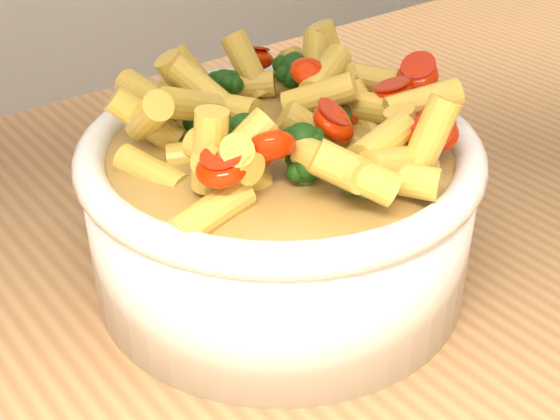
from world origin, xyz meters
TOP-DOWN VIEW (x-y plane):
  - table at (0.00, 0.00)m, footprint 1.20×0.80m
  - serving_bowl at (-0.11, 0.07)m, footprint 0.23×0.23m
  - pasta_salad at (-0.11, 0.07)m, footprint 0.18×0.18m

SIDE VIEW (x-z plane):
  - table at x=0.00m, z-range 0.35..1.25m
  - serving_bowl at x=-0.11m, z-range 0.90..1.00m
  - pasta_salad at x=-0.11m, z-range 0.99..1.03m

